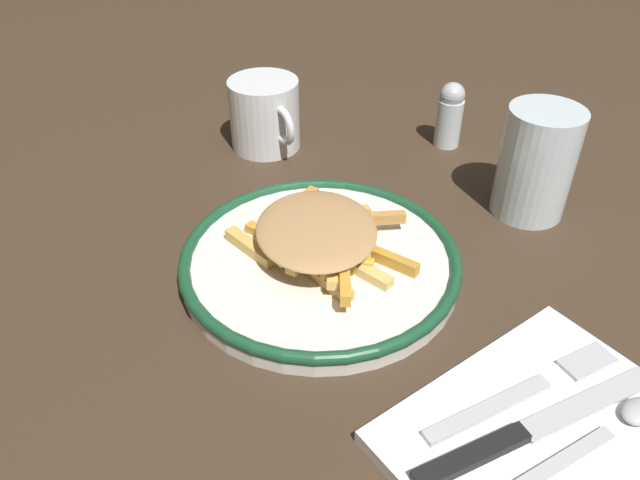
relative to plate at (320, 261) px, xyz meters
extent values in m
plane|color=#3D2E1F|center=(0.00, 0.00, -0.01)|extent=(2.60, 2.60, 0.00)
cylinder|color=white|center=(0.00, 0.00, 0.00)|extent=(0.26, 0.26, 0.02)
torus|color=#1A4D2D|center=(0.00, 0.00, 0.00)|extent=(0.27, 0.27, 0.01)
cube|color=#E2B067|center=(0.02, 0.00, 0.01)|extent=(0.09, 0.04, 0.01)
cube|color=gold|center=(-0.02, 0.01, 0.02)|extent=(0.06, 0.08, 0.01)
cube|color=#E6B04C|center=(0.01, -0.01, 0.02)|extent=(0.07, 0.03, 0.01)
cube|color=gold|center=(0.00, 0.00, 0.01)|extent=(0.08, 0.06, 0.01)
cube|color=#E6A250|center=(-0.04, 0.00, 0.01)|extent=(0.06, 0.05, 0.01)
cube|color=gold|center=(0.03, -0.02, 0.01)|extent=(0.08, 0.02, 0.01)
cube|color=#C98C42|center=(-0.01, 0.07, 0.02)|extent=(0.04, 0.06, 0.01)
cube|color=gold|center=(0.04, 0.00, 0.02)|extent=(0.09, 0.06, 0.01)
cube|color=#F1B359|center=(0.00, 0.00, 0.02)|extent=(0.02, 0.10, 0.01)
cube|color=#F0C162|center=(0.02, 0.00, 0.02)|extent=(0.07, 0.05, 0.01)
cube|color=gold|center=(0.01, 0.00, 0.01)|extent=(0.07, 0.07, 0.01)
cube|color=gold|center=(0.00, 0.00, 0.01)|extent=(0.04, 0.06, 0.01)
cube|color=gold|center=(0.00, 0.00, 0.02)|extent=(0.02, 0.08, 0.01)
cube|color=gold|center=(0.03, 0.04, 0.01)|extent=(0.09, 0.04, 0.01)
cube|color=#DEBC67|center=(0.03, 0.02, 0.01)|extent=(0.09, 0.04, 0.01)
cube|color=gold|center=(0.01, 0.03, 0.02)|extent=(0.07, 0.02, 0.01)
cube|color=#EBA34E|center=(-0.04, 0.04, 0.01)|extent=(0.03, 0.08, 0.01)
cube|color=gold|center=(-0.02, 0.02, 0.01)|extent=(0.04, 0.08, 0.01)
cube|color=#E7B353|center=(-0.04, -0.05, 0.01)|extent=(0.07, 0.02, 0.01)
cube|color=gold|center=(-0.04, -0.02, 0.01)|extent=(0.07, 0.04, 0.01)
cube|color=gold|center=(0.02, 0.01, 0.02)|extent=(0.04, 0.07, 0.01)
cube|color=gold|center=(0.00, -0.01, 0.01)|extent=(0.08, 0.05, 0.01)
cube|color=#CD8C41|center=(-0.07, 0.01, 0.01)|extent=(0.05, 0.08, 0.01)
cube|color=gold|center=(0.00, -0.01, 0.02)|extent=(0.05, 0.07, 0.01)
ellipsoid|color=tan|center=(-0.01, 0.00, 0.03)|extent=(0.17, 0.16, 0.01)
cube|color=white|center=(0.24, 0.03, -0.01)|extent=(0.17, 0.23, 0.01)
cube|color=silver|center=(0.21, 0.01, 0.00)|extent=(0.02, 0.11, 0.01)
cube|color=silver|center=(0.22, 0.11, 0.00)|extent=(0.03, 0.05, 0.00)
cube|color=black|center=(0.23, -0.03, 0.00)|extent=(0.02, 0.09, 0.01)
cube|color=silver|center=(0.25, 0.08, 0.00)|extent=(0.03, 0.12, 0.00)
cube|color=silver|center=(0.27, 0.02, 0.00)|extent=(0.01, 0.10, 0.00)
ellipsoid|color=silver|center=(0.27, 0.10, 0.01)|extent=(0.02, 0.03, 0.01)
cylinder|color=silver|center=(0.03, 0.25, 0.05)|extent=(0.08, 0.08, 0.12)
cylinder|color=white|center=(-0.25, 0.07, 0.03)|extent=(0.09, 0.09, 0.09)
torus|color=white|center=(-0.20, 0.07, 0.04)|extent=(0.05, 0.01, 0.05)
cylinder|color=silver|center=(-0.13, 0.27, 0.02)|extent=(0.03, 0.03, 0.06)
sphere|color=#B7BABF|center=(-0.13, 0.27, 0.06)|extent=(0.03, 0.03, 0.03)
camera|label=1|loc=(0.38, -0.24, 0.37)|focal=34.37mm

